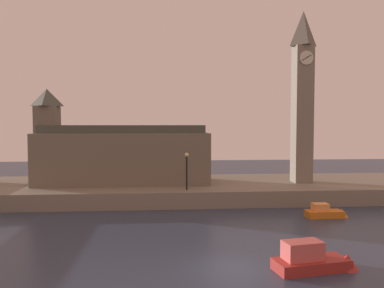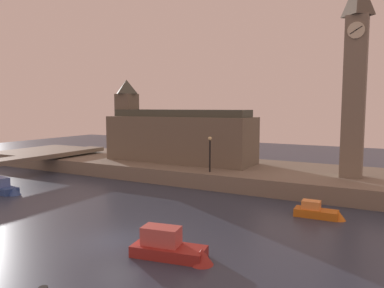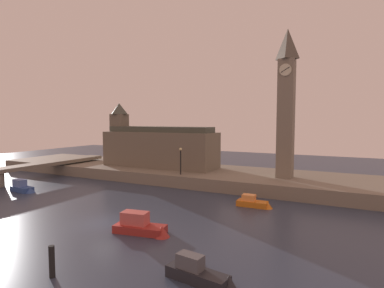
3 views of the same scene
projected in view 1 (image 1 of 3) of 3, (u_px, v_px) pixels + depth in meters
ground_plane at (234, 269)px, 19.89m from camera, size 120.00×120.00×0.00m
far_embankment at (198, 189)px, 39.76m from camera, size 70.00×12.00×1.50m
clock_tower at (302, 95)px, 39.29m from camera, size 1.99×2.05×17.46m
parliament_hall at (118, 154)px, 38.96m from camera, size 17.31×5.26×9.52m
streetlamp at (187, 166)px, 34.89m from camera, size 0.36×0.36×3.40m
boat_dinghy_red at (318, 260)px, 19.70m from camera, size 4.75×2.17×1.69m
boat_patrol_orange at (328, 213)px, 30.91m from camera, size 3.51×1.32×1.20m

